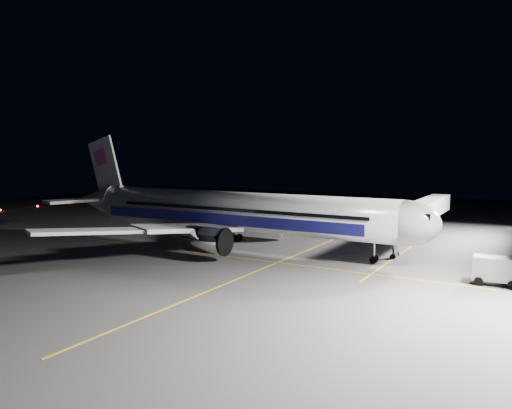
{
  "coord_description": "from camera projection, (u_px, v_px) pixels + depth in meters",
  "views": [
    {
      "loc": [
        38.47,
        -60.49,
        13.79
      ],
      "look_at": [
        1.29,
        3.64,
        6.0
      ],
      "focal_mm": 35.0,
      "sensor_mm": 36.0,
      "label": 1
    }
  ],
  "objects": [
    {
      "name": "ground",
      "position": [
        236.0,
        247.0,
        72.68
      ],
      "size": [
        200.0,
        200.0,
        0.0
      ],
      "primitive_type": "plane",
      "color": "#4C4C4F",
      "rests_on": "ground"
    },
    {
      "name": "guide_line_main",
      "position": [
        298.0,
        254.0,
        67.69
      ],
      "size": [
        0.25,
        80.0,
        0.01
      ],
      "primitive_type": "cube",
      "color": "gold",
      "rests_on": "ground"
    },
    {
      "name": "guide_line_cross",
      "position": [
        212.0,
        254.0,
        67.52
      ],
      "size": [
        70.0,
        0.25,
        0.01
      ],
      "primitive_type": "cube",
      "color": "gold",
      "rests_on": "ground"
    },
    {
      "name": "guide_line_side",
      "position": [
        405.0,
        250.0,
        70.31
      ],
      "size": [
        0.25,
        40.0,
        0.01
      ],
      "primitive_type": "cube",
      "color": "gold",
      "rests_on": "ground"
    },
    {
      "name": "airliner",
      "position": [
        229.0,
        212.0,
        72.68
      ],
      "size": [
        61.48,
        54.22,
        16.64
      ],
      "color": "silver",
      "rests_on": "ground"
    },
    {
      "name": "jet_bridge",
      "position": [
        419.0,
        212.0,
        76.76
      ],
      "size": [
        3.6,
        34.4,
        6.3
      ],
      "color": "#B2B2B7",
      "rests_on": "ground"
    },
    {
      "name": "service_truck",
      "position": [
        502.0,
        271.0,
        51.59
      ],
      "size": [
        5.87,
        2.74,
        2.96
      ],
      "rotation": [
        0.0,
        0.0,
        0.03
      ],
      "color": "silver",
      "rests_on": "ground"
    },
    {
      "name": "baggage_tug",
      "position": [
        240.0,
        221.0,
        94.27
      ],
      "size": [
        3.2,
        2.83,
        1.97
      ],
      "rotation": [
        0.0,
        0.0,
        -0.28
      ],
      "color": "black",
      "rests_on": "ground"
    },
    {
      "name": "safety_cone_a",
      "position": [
        281.0,
        235.0,
        81.89
      ],
      "size": [
        0.42,
        0.42,
        0.64
      ],
      "primitive_type": "cone",
      "color": "#FE550A",
      "rests_on": "ground"
    },
    {
      "name": "safety_cone_b",
      "position": [
        246.0,
        238.0,
        78.49
      ],
      "size": [
        0.4,
        0.4,
        0.6
      ],
      "primitive_type": "cone",
      "color": "#FE550A",
      "rests_on": "ground"
    },
    {
      "name": "safety_cone_c",
      "position": [
        249.0,
        239.0,
        78.35
      ],
      "size": [
        0.37,
        0.37,
        0.56
      ],
      "primitive_type": "cone",
      "color": "#FE550A",
      "rests_on": "ground"
    }
  ]
}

